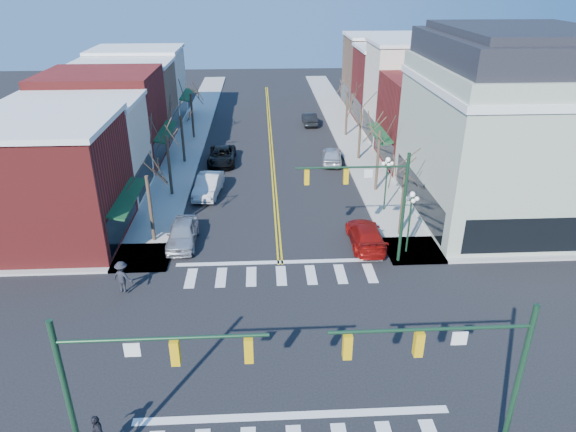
{
  "coord_description": "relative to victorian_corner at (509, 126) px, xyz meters",
  "views": [
    {
      "loc": [
        -1.01,
        -20.09,
        16.48
      ],
      "look_at": [
        0.54,
        8.66,
        2.8
      ],
      "focal_mm": 32.0,
      "sensor_mm": 36.0,
      "label": 1
    }
  ],
  "objects": [
    {
      "name": "tree_right_d",
      "position": [
        -8.1,
        20.5,
        -4.17
      ],
      "size": [
        0.24,
        0.24,
        4.97
      ],
      "primitive_type": "cylinder",
      "color": "#382B21",
      "rests_on": "ground"
    },
    {
      "name": "bldg_right_brick_b",
      "position": [
        -1.0,
        26.5,
        -2.41
      ],
      "size": [
        10.0,
        8.0,
        8.5
      ],
      "primitive_type": "cube",
      "color": "maroon",
      "rests_on": "ground"
    },
    {
      "name": "ground",
      "position": [
        -16.5,
        -14.5,
        -6.66
      ],
      "size": [
        160.0,
        160.0,
        0.0
      ],
      "primitive_type": "plane",
      "color": "black",
      "rests_on": "ground"
    },
    {
      "name": "bldg_right_stucco",
      "position": [
        -1.0,
        19.0,
        -1.66
      ],
      "size": [
        10.0,
        7.0,
        10.0
      ],
      "primitive_type": "cube",
      "color": "beige",
      "rests_on": "ground"
    },
    {
      "name": "sidewalk_left",
      "position": [
        -25.25,
        5.5,
        -6.58
      ],
      "size": [
        3.5,
        70.0,
        0.15
      ],
      "primitive_type": "cube",
      "color": "#9E9B93",
      "rests_on": "ground"
    },
    {
      "name": "tree_left_b",
      "position": [
        -24.9,
        4.5,
        -4.14
      ],
      "size": [
        0.24,
        0.24,
        5.04
      ],
      "primitive_type": "cylinder",
      "color": "#382B21",
      "rests_on": "ground"
    },
    {
      "name": "bldg_left_brick_a",
      "position": [
        -32.0,
        -2.75,
        -2.66
      ],
      "size": [
        10.0,
        8.5,
        8.0
      ],
      "primitive_type": "cube",
      "color": "maroon",
      "rests_on": "ground"
    },
    {
      "name": "bldg_left_tan",
      "position": [
        -32.0,
        21.25,
        -2.76
      ],
      "size": [
        10.0,
        7.5,
        7.8
      ],
      "primitive_type": "cube",
      "color": "#8D684E",
      "rests_on": "ground"
    },
    {
      "name": "bldg_left_stucco_a",
      "position": [
        -32.0,
        5.0,
        -2.91
      ],
      "size": [
        10.0,
        7.0,
        7.5
      ],
      "primitive_type": "cube",
      "color": "beige",
      "rests_on": "ground"
    },
    {
      "name": "sidewalk_right",
      "position": [
        -7.75,
        5.5,
        -6.58
      ],
      "size": [
        3.5,
        70.0,
        0.15
      ],
      "primitive_type": "cube",
      "color": "#9E9B93",
      "rests_on": "ground"
    },
    {
      "name": "lamppost_corner",
      "position": [
        -8.3,
        -6.0,
        -3.7
      ],
      "size": [
        0.36,
        0.36,
        4.33
      ],
      "color": "#14331E",
      "rests_on": "ground"
    },
    {
      "name": "car_right_mid",
      "position": [
        -10.81,
        11.64,
        -5.87
      ],
      "size": [
        2.48,
        4.83,
        1.57
      ],
      "primitive_type": "imported",
      "rotation": [
        0.0,
        0.0,
        3.0
      ],
      "color": "silver",
      "rests_on": "ground"
    },
    {
      "name": "tree_right_c",
      "position": [
        -8.1,
        12.5,
        -4.24
      ],
      "size": [
        0.24,
        0.24,
        4.83
      ],
      "primitive_type": "cylinder",
      "color": "#382B21",
      "rests_on": "ground"
    },
    {
      "name": "pedestrian_dark_b",
      "position": [
        -25.45,
        -9.71,
        -5.55
      ],
      "size": [
        1.41,
        1.11,
        1.91
      ],
      "primitive_type": "imported",
      "rotation": [
        0.0,
        0.0,
        2.77
      ],
      "color": "black",
      "rests_on": "sidewalk_left"
    },
    {
      "name": "car_left_far",
      "position": [
        -21.3,
        12.14,
        -5.9
      ],
      "size": [
        2.51,
        5.43,
        1.51
      ],
      "primitive_type": "imported",
      "rotation": [
        0.0,
        0.0,
        -0.0
      ],
      "color": "black",
      "rests_on": "ground"
    },
    {
      "name": "tree_right_a",
      "position": [
        -8.1,
        -3.5,
        -4.35
      ],
      "size": [
        0.24,
        0.24,
        4.62
      ],
      "primitive_type": "cylinder",
      "color": "#382B21",
      "rests_on": "ground"
    },
    {
      "name": "tree_left_c",
      "position": [
        -24.9,
        12.5,
        -4.38
      ],
      "size": [
        0.24,
        0.24,
        4.55
      ],
      "primitive_type": "cylinder",
      "color": "#382B21",
      "rests_on": "ground"
    },
    {
      "name": "car_left_near",
      "position": [
        -22.9,
        -3.95,
        -5.86
      ],
      "size": [
        1.88,
        4.66,
        1.59
      ],
      "primitive_type": "imported",
      "rotation": [
        0.0,
        0.0,
        0.0
      ],
      "color": "#BDBCC2",
      "rests_on": "ground"
    },
    {
      "name": "tree_left_d",
      "position": [
        -24.9,
        20.5,
        -4.21
      ],
      "size": [
        0.24,
        0.24,
        4.9
      ],
      "primitive_type": "cylinder",
      "color": "#382B21",
      "rests_on": "ground"
    },
    {
      "name": "bldg_right_brick_a",
      "position": [
        -1.0,
        11.25,
        -2.66
      ],
      "size": [
        10.0,
        8.5,
        8.0
      ],
      "primitive_type": "cube",
      "color": "maroon",
      "rests_on": "ground"
    },
    {
      "name": "bldg_left_stucco_b",
      "position": [
        -32.0,
        29.0,
        -2.56
      ],
      "size": [
        10.0,
        8.0,
        8.2
      ],
      "primitive_type": "cube",
      "color": "beige",
      "rests_on": "ground"
    },
    {
      "name": "tree_right_b",
      "position": [
        -8.1,
        4.5,
        -4.07
      ],
      "size": [
        0.24,
        0.24,
        5.18
      ],
      "primitive_type": "cylinder",
      "color": "#382B21",
      "rests_on": "ground"
    },
    {
      "name": "car_right_near",
      "position": [
        -10.73,
        -4.71,
        -5.91
      ],
      "size": [
        2.12,
        5.18,
        1.5
      ],
      "primitive_type": "imported",
      "rotation": [
        0.0,
        0.0,
        3.14
      ],
      "color": "#99110D",
      "rests_on": "ground"
    },
    {
      "name": "bldg_right_tan",
      "position": [
        -1.0,
        34.5,
        -2.16
      ],
      "size": [
        10.0,
        8.0,
        9.0
      ],
      "primitive_type": "cube",
      "color": "#8D684E",
      "rests_on": "ground"
    },
    {
      "name": "tree_left_a",
      "position": [
        -24.9,
        -3.5,
        -4.28
      ],
      "size": [
        0.24,
        0.24,
        4.76
      ],
      "primitive_type": "cylinder",
      "color": "#382B21",
      "rests_on": "ground"
    },
    {
      "name": "car_right_far",
      "position": [
        -11.7,
        25.39,
        -5.94
      ],
      "size": [
        1.63,
        4.4,
        1.44
      ],
      "primitive_type": "imported",
      "rotation": [
        0.0,
        0.0,
        3.17
      ],
      "color": "black",
      "rests_on": "ground"
    },
    {
      "name": "lamppost_midblock",
      "position": [
        -8.3,
        0.5,
        -3.7
      ],
      "size": [
        0.36,
        0.36,
        4.33
      ],
      "color": "#14331E",
      "rests_on": "ground"
    },
    {
      "name": "victorian_corner",
      "position": [
        0.0,
        0.0,
        0.0
      ],
      "size": [
        12.25,
        14.25,
        13.3
      ],
      "color": "#A1AC95",
      "rests_on": "ground"
    },
    {
      "name": "car_left_mid",
      "position": [
        -21.91,
        4.47,
        -5.83
      ],
      "size": [
        2.31,
        5.2,
        1.66
      ],
      "primitive_type": "imported",
      "rotation": [
        0.0,
        0.0,
        -0.11
      ],
      "color": "silver",
      "rests_on": "ground"
    },
    {
      "name": "bldg_left_brick_b",
      "position": [
        -32.0,
        13.0,
        -2.41
      ],
      "size": [
        10.0,
        9.0,
        8.5
      ],
      "primitive_type": "cube",
      "color": "maroon",
      "rests_on": "ground"
    },
    {
      "name": "traffic_mast_near_right",
      "position": [
        -10.95,
        -21.9,
        -1.95
      ],
      "size": [
        6.6,
        0.28,
        7.2
      ],
      "color": "#14331E",
      "rests_on": "ground"
    },
    {
      "name": "traffic_mast_near_left",
      "position": [
        -22.05,
        -21.9,
        -1.95
      ],
      "size": [
        6.6,
        0.28,
        7.2
      ],
      "color": "#14331E",
      "rests_on": "ground"
    },
    {
      "name": "traffic_mast_far_right",
      "position": [
        -10.95,
        -7.1,
        -1.95
      ],
      "size": [
        6.6,
        0.28,
        7.2
      ],
      "color": "#14331E",
      "rests_on": "ground"
    }
  ]
}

